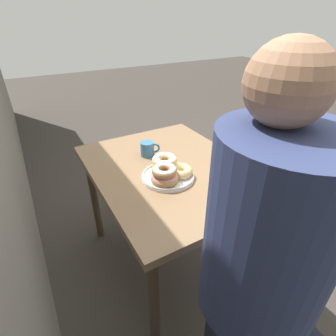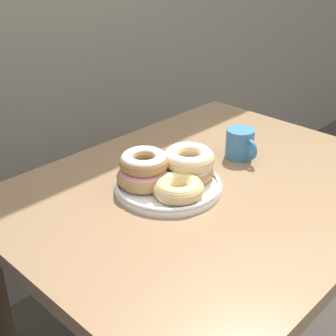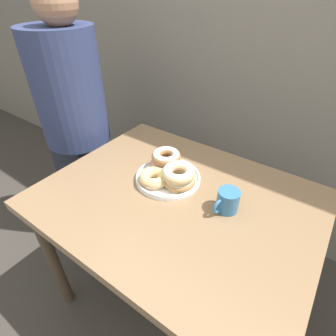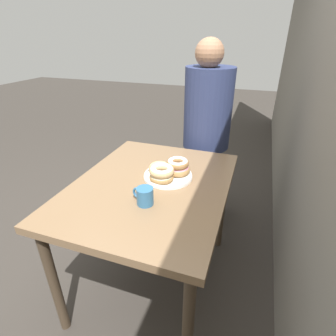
# 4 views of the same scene
# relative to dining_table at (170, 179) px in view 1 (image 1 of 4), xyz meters

# --- Properties ---
(ground_plane) EXTENTS (14.00, 14.00, 0.00)m
(ground_plane) POSITION_rel_dining_table_xyz_m (0.00, -0.34, -0.66)
(ground_plane) COLOR #38332D
(dining_table) EXTENTS (1.04, 0.82, 0.74)m
(dining_table) POSITION_rel_dining_table_xyz_m (0.00, 0.00, 0.00)
(dining_table) COLOR #846647
(dining_table) RESTS_ON ground_plane
(donut_plate) EXTENTS (0.29, 0.28, 0.10)m
(donut_plate) POSITION_rel_dining_table_xyz_m (-0.09, 0.07, 0.13)
(donut_plate) COLOR white
(donut_plate) RESTS_ON dining_table
(coffee_mug) EXTENTS (0.08, 0.11, 0.09)m
(coffee_mug) POSITION_rel_dining_table_xyz_m (0.19, 0.05, 0.13)
(coffee_mug) COLOR teal
(coffee_mug) RESTS_ON dining_table
(person_figure) EXTENTS (0.37, 0.35, 1.44)m
(person_figure) POSITION_rel_dining_table_xyz_m (-0.78, 0.14, 0.13)
(person_figure) COLOR #232838
(person_figure) RESTS_ON ground_plane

